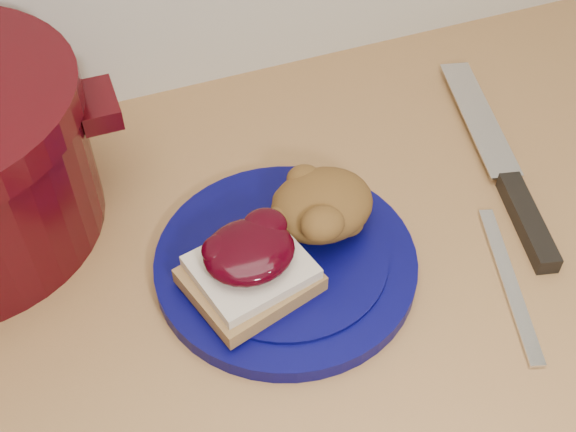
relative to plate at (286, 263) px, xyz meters
name	(u,v)px	position (x,y,z in m)	size (l,w,h in m)	color
plate	(286,263)	(0.00, 0.00, 0.00)	(0.25, 0.25, 0.02)	#050443
sandwich	(250,266)	(-0.04, -0.02, 0.04)	(0.13, 0.12, 0.05)	olive
stuffing_mound	(322,205)	(0.05, 0.03, 0.04)	(0.10, 0.09, 0.05)	brown
chef_knife	(513,190)	(0.26, 0.00, 0.00)	(0.11, 0.32, 0.02)	black
butter_knife	(509,282)	(0.19, -0.09, 0.00)	(0.18, 0.01, 0.00)	silver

